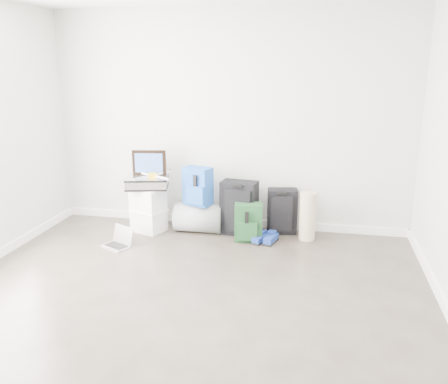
% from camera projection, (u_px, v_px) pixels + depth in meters
% --- Properties ---
extents(ground, '(5.00, 5.00, 0.00)m').
position_uv_depth(ground, '(170.00, 325.00, 3.86)').
color(ground, '#332C25').
rests_on(ground, ground).
extents(room_envelope, '(4.52, 5.02, 2.71)m').
position_uv_depth(room_envelope, '(163.00, 112.00, 3.41)').
color(room_envelope, silver).
rests_on(room_envelope, ground).
extents(boxes_stack, '(0.48, 0.43, 0.56)m').
position_uv_depth(boxes_stack, '(148.00, 209.00, 5.92)').
color(boxes_stack, white).
rests_on(boxes_stack, ground).
extents(briefcase, '(0.57, 0.47, 0.14)m').
position_uv_depth(briefcase, '(147.00, 182.00, 5.83)').
color(briefcase, '#B2B2B7').
rests_on(briefcase, boxes_stack).
extents(painting, '(0.42, 0.10, 0.31)m').
position_uv_depth(painting, '(149.00, 163.00, 5.86)').
color(painting, black).
rests_on(painting, briefcase).
extents(drone, '(0.52, 0.52, 0.05)m').
position_uv_depth(drone, '(152.00, 175.00, 5.77)').
color(drone, yellow).
rests_on(drone, briefcase).
extents(duffel_bag, '(0.59, 0.36, 0.36)m').
position_uv_depth(duffel_bag, '(199.00, 218.00, 5.92)').
color(duffel_bag, gray).
rests_on(duffel_bag, ground).
extents(blue_backpack, '(0.38, 0.33, 0.47)m').
position_uv_depth(blue_backpack, '(198.00, 187.00, 5.79)').
color(blue_backpack, blue).
rests_on(blue_backpack, duffel_bag).
extents(large_suitcase, '(0.46, 0.33, 0.67)m').
position_uv_depth(large_suitcase, '(239.00, 208.00, 5.81)').
color(large_suitcase, black).
rests_on(large_suitcase, ground).
extents(green_backpack, '(0.35, 0.28, 0.46)m').
position_uv_depth(green_backpack, '(248.00, 223.00, 5.61)').
color(green_backpack, '#163D1C').
rests_on(green_backpack, ground).
extents(carry_on, '(0.39, 0.29, 0.56)m').
position_uv_depth(carry_on, '(282.00, 211.00, 5.85)').
color(carry_on, black).
rests_on(carry_on, ground).
extents(shoes, '(0.31, 0.29, 0.09)m').
position_uv_depth(shoes, '(266.00, 239.00, 5.60)').
color(shoes, black).
rests_on(shoes, ground).
extents(rolled_rug, '(0.19, 0.19, 0.58)m').
position_uv_depth(rolled_rug, '(308.00, 216.00, 5.64)').
color(rolled_rug, tan).
rests_on(rolled_rug, ground).
extents(laptop, '(0.38, 0.34, 0.22)m').
position_uv_depth(laptop, '(119.00, 241.00, 5.49)').
color(laptop, silver).
rests_on(laptop, ground).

